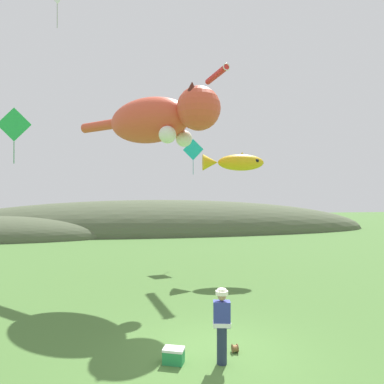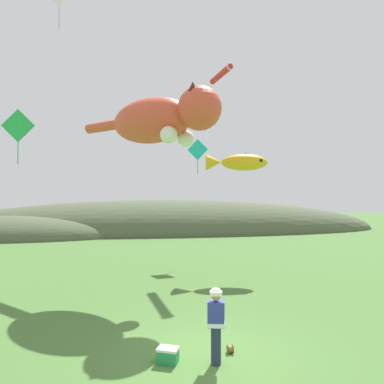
{
  "view_description": "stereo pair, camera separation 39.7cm",
  "coord_description": "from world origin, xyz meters",
  "px_view_note": "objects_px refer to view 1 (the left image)",
  "views": [
    {
      "loc": [
        -2.03,
        -8.44,
        4.03
      ],
      "look_at": [
        0.0,
        4.0,
        4.1
      ],
      "focal_mm": 32.0,
      "sensor_mm": 36.0,
      "label": 1
    },
    {
      "loc": [
        -1.63,
        -8.5,
        4.03
      ],
      "look_at": [
        0.0,
        4.0,
        4.1
      ],
      "focal_mm": 32.0,
      "sensor_mm": 36.0,
      "label": 2
    }
  ],
  "objects_px": {
    "picnic_cooler": "(174,356)",
    "kite_diamond_teal": "(193,150)",
    "kite_tube_streamer": "(217,75)",
    "festival_attendant": "(222,323)",
    "kite_giant_cat": "(159,119)",
    "kite_spool": "(235,348)",
    "kite_diamond_green": "(14,125)",
    "kite_fish_windsock": "(234,162)"
  },
  "relations": [
    {
      "from": "kite_giant_cat",
      "to": "kite_diamond_green",
      "type": "distance_m",
      "value": 5.94
    },
    {
      "from": "kite_giant_cat",
      "to": "kite_tube_streamer",
      "type": "distance_m",
      "value": 7.48
    },
    {
      "from": "festival_attendant",
      "to": "kite_giant_cat",
      "type": "height_order",
      "value": "kite_giant_cat"
    },
    {
      "from": "kite_diamond_teal",
      "to": "kite_diamond_green",
      "type": "bearing_deg",
      "value": -142.91
    },
    {
      "from": "picnic_cooler",
      "to": "kite_giant_cat",
      "type": "height_order",
      "value": "kite_giant_cat"
    },
    {
      "from": "kite_spool",
      "to": "kite_diamond_teal",
      "type": "height_order",
      "value": "kite_diamond_teal"
    },
    {
      "from": "kite_spool",
      "to": "kite_fish_windsock",
      "type": "relative_size",
      "value": 0.06
    },
    {
      "from": "kite_tube_streamer",
      "to": "kite_spool",
      "type": "bearing_deg",
      "value": -101.24
    },
    {
      "from": "festival_attendant",
      "to": "picnic_cooler",
      "type": "xyz_separation_m",
      "value": [
        -1.13,
        0.21,
        -0.77
      ]
    },
    {
      "from": "kite_diamond_green",
      "to": "kite_diamond_teal",
      "type": "xyz_separation_m",
      "value": [
        8.47,
        6.4,
        -0.03
      ]
    },
    {
      "from": "kite_tube_streamer",
      "to": "kite_diamond_green",
      "type": "distance_m",
      "value": 11.94
    },
    {
      "from": "kite_fish_windsock",
      "to": "kite_tube_streamer",
      "type": "relative_size",
      "value": 1.19
    },
    {
      "from": "kite_diamond_green",
      "to": "picnic_cooler",
      "type": "bearing_deg",
      "value": -49.43
    },
    {
      "from": "kite_diamond_green",
      "to": "kite_diamond_teal",
      "type": "height_order",
      "value": "kite_diamond_green"
    },
    {
      "from": "kite_fish_windsock",
      "to": "kite_tube_streamer",
      "type": "xyz_separation_m",
      "value": [
        -0.36,
        2.45,
        5.55
      ]
    },
    {
      "from": "kite_giant_cat",
      "to": "kite_diamond_green",
      "type": "bearing_deg",
      "value": -177.81
    },
    {
      "from": "kite_giant_cat",
      "to": "kite_diamond_green",
      "type": "xyz_separation_m",
      "value": [
        -5.92,
        -0.23,
        -0.48
      ]
    },
    {
      "from": "picnic_cooler",
      "to": "kite_diamond_teal",
      "type": "relative_size",
      "value": 0.26
    },
    {
      "from": "kite_spool",
      "to": "kite_tube_streamer",
      "type": "xyz_separation_m",
      "value": [
        2.34,
        11.77,
        11.18
      ]
    },
    {
      "from": "kite_spool",
      "to": "kite_giant_cat",
      "type": "relative_size",
      "value": 0.03
    },
    {
      "from": "kite_giant_cat",
      "to": "kite_tube_streamer",
      "type": "bearing_deg",
      "value": 52.91
    },
    {
      "from": "festival_attendant",
      "to": "kite_spool",
      "type": "distance_m",
      "value": 1.09
    },
    {
      "from": "kite_diamond_green",
      "to": "festival_attendant",
      "type": "bearing_deg",
      "value": -45.23
    },
    {
      "from": "picnic_cooler",
      "to": "kite_diamond_green",
      "type": "bearing_deg",
      "value": 130.57
    },
    {
      "from": "festival_attendant",
      "to": "picnic_cooler",
      "type": "height_order",
      "value": "festival_attendant"
    },
    {
      "from": "festival_attendant",
      "to": "kite_giant_cat",
      "type": "xyz_separation_m",
      "value": [
        -1.02,
        7.22,
        6.37
      ]
    },
    {
      "from": "festival_attendant",
      "to": "kite_spool",
      "type": "bearing_deg",
      "value": 47.16
    },
    {
      "from": "kite_giant_cat",
      "to": "kite_fish_windsock",
      "type": "bearing_deg",
      "value": 31.99
    },
    {
      "from": "kite_spool",
      "to": "kite_tube_streamer",
      "type": "height_order",
      "value": "kite_tube_streamer"
    },
    {
      "from": "festival_attendant",
      "to": "kite_tube_streamer",
      "type": "distance_m",
      "value": 16.29
    },
    {
      "from": "kite_spool",
      "to": "kite_tube_streamer",
      "type": "bearing_deg",
      "value": 78.76
    },
    {
      "from": "kite_fish_windsock",
      "to": "kite_diamond_green",
      "type": "bearing_deg",
      "value": -164.29
    },
    {
      "from": "kite_fish_windsock",
      "to": "picnic_cooler",
      "type": "bearing_deg",
      "value": -114.06
    },
    {
      "from": "kite_giant_cat",
      "to": "kite_fish_windsock",
      "type": "relative_size",
      "value": 1.85
    },
    {
      "from": "festival_attendant",
      "to": "kite_tube_streamer",
      "type": "height_order",
      "value": "kite_tube_streamer"
    },
    {
      "from": "festival_attendant",
      "to": "kite_diamond_teal",
      "type": "xyz_separation_m",
      "value": [
        1.54,
        13.39,
        5.86
      ]
    },
    {
      "from": "kite_fish_windsock",
      "to": "festival_attendant",
      "type": "bearing_deg",
      "value": -107.88
    },
    {
      "from": "kite_tube_streamer",
      "to": "kite_giant_cat",
      "type": "bearing_deg",
      "value": -127.09
    },
    {
      "from": "kite_tube_streamer",
      "to": "kite_diamond_teal",
      "type": "height_order",
      "value": "kite_tube_streamer"
    },
    {
      "from": "kite_spool",
      "to": "kite_fish_windsock",
      "type": "bearing_deg",
      "value": 73.84
    },
    {
      "from": "picnic_cooler",
      "to": "kite_tube_streamer",
      "type": "relative_size",
      "value": 0.2
    },
    {
      "from": "kite_spool",
      "to": "kite_fish_windsock",
      "type": "xyz_separation_m",
      "value": [
        2.7,
        9.33,
        5.62
      ]
    }
  ]
}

